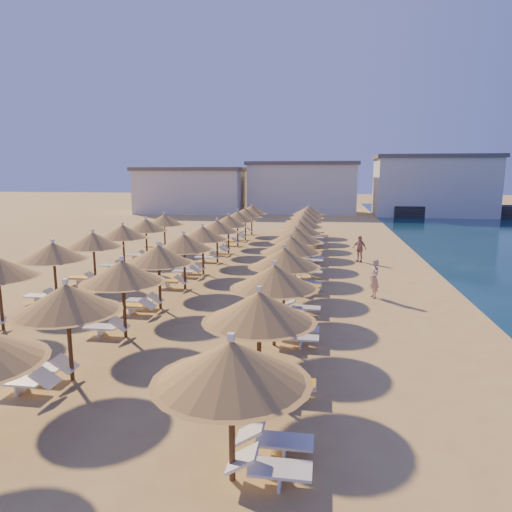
% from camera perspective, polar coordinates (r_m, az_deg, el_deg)
% --- Properties ---
extents(ground, '(220.00, 220.00, 0.00)m').
position_cam_1_polar(ground, '(20.86, -1.23, -5.47)').
color(ground, '#D6B25E').
rests_on(ground, ground).
extents(jetty, '(30.23, 6.52, 1.50)m').
position_cam_1_polar(jetty, '(68.19, 28.99, 4.87)').
color(jetty, black).
rests_on(jetty, ground).
extents(hotel_blocks, '(49.11, 10.74, 8.10)m').
position_cam_1_polar(hotel_blocks, '(65.42, 7.34, 8.49)').
color(hotel_blocks, beige).
rests_on(hotel_blocks, ground).
extents(parasol_row_east, '(2.95, 37.41, 2.89)m').
position_cam_1_polar(parasol_row_east, '(25.03, 5.00, 2.53)').
color(parasol_row_east, brown).
rests_on(parasol_row_east, ground).
extents(parasol_row_west, '(2.95, 37.41, 2.89)m').
position_cam_1_polar(parasol_row_west, '(25.90, -6.70, 2.76)').
color(parasol_row_west, brown).
rests_on(parasol_row_west, ground).
extents(parasol_row_inland, '(2.95, 20.18, 2.89)m').
position_cam_1_polar(parasol_row_inland, '(26.01, -17.90, 2.36)').
color(parasol_row_inland, brown).
rests_on(parasol_row_inland, ground).
extents(loungers, '(12.99, 35.95, 0.66)m').
position_cam_1_polar(loungers, '(25.61, -3.71, -1.72)').
color(loungers, white).
rests_on(loungers, ground).
extents(beachgoer_c, '(1.05, 0.95, 1.72)m').
position_cam_1_polar(beachgoer_c, '(30.28, 12.80, 0.90)').
color(beachgoer_c, tan).
rests_on(beachgoer_c, ground).
extents(beachgoer_a, '(0.58, 0.74, 1.79)m').
position_cam_1_polar(beachgoer_a, '(21.67, 14.56, -2.77)').
color(beachgoer_a, tan).
rests_on(beachgoer_a, ground).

